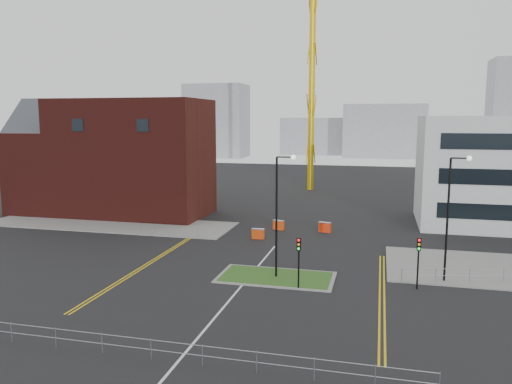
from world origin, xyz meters
TOP-DOWN VIEW (x-y plane):
  - ground at (0.00, 0.00)m, footprint 200.00×200.00m
  - pavement_left at (-20.00, 22.00)m, footprint 28.00×8.00m
  - island_kerb at (2.00, 8.00)m, footprint 8.60×4.60m
  - grass_island at (2.00, 8.00)m, footprint 8.00×4.00m
  - brick_building at (-22.97, 28.00)m, footprint 24.20×10.07m
  - tower_crane at (3.34, 53.66)m, footprint 51.65×13.88m
  - streetlamp_island at (2.22, 8.00)m, footprint 1.46×0.36m
  - streetlamp_right_near at (14.22, 10.00)m, footprint 1.46×0.36m
  - traffic_light_island at (4.00, 5.98)m, footprint 0.28×0.33m
  - traffic_light_right at (12.00, 7.98)m, footprint 0.28×0.33m
  - railing_front at (0.00, -6.00)m, footprint 24.05×0.05m
  - railing_left at (-11.00, 18.00)m, footprint 6.05×0.05m
  - centre_line at (0.00, 2.00)m, footprint 0.15×30.00m
  - yellow_left_a at (-9.00, 10.00)m, footprint 0.12×24.00m
  - yellow_left_b at (-8.70, 10.00)m, footprint 0.12×24.00m
  - yellow_right_a at (9.50, 6.00)m, footprint 0.12×20.00m
  - yellow_right_b at (9.80, 6.00)m, footprint 0.12×20.00m
  - skyline_a at (-40.00, 120.00)m, footprint 18.00×12.00m
  - skyline_b at (10.00, 130.00)m, footprint 24.00×12.00m
  - skyline_d at (-8.00, 140.00)m, footprint 30.00×12.00m
  - barrier_left at (-2.20, 19.47)m, footprint 1.23×0.47m
  - barrier_mid at (-1.07, 24.00)m, footprint 1.26×0.83m
  - barrier_right at (3.85, 24.00)m, footprint 1.31×0.69m

SIDE VIEW (x-z plane):
  - ground at x=0.00m, z-range 0.00..0.00m
  - centre_line at x=0.00m, z-range 0.00..0.01m
  - yellow_left_a at x=-9.00m, z-range 0.00..0.01m
  - yellow_left_b at x=-8.70m, z-range 0.00..0.01m
  - yellow_right_a at x=9.50m, z-range 0.00..0.01m
  - yellow_right_b at x=9.80m, z-range 0.00..0.01m
  - island_kerb at x=2.00m, z-range 0.00..0.08m
  - pavement_left at x=-20.00m, z-range 0.00..0.12m
  - grass_island at x=2.00m, z-range 0.00..0.12m
  - barrier_mid at x=-1.07m, z-range 0.04..1.05m
  - barrier_left at x=-2.20m, z-range 0.04..1.06m
  - barrier_right at x=3.85m, z-range 0.05..1.10m
  - railing_left at x=-11.00m, z-range 0.19..1.29m
  - railing_front at x=0.00m, z-range 0.23..1.33m
  - traffic_light_island at x=4.00m, z-range 0.74..4.39m
  - traffic_light_right at x=12.00m, z-range 0.74..4.39m
  - streetlamp_island at x=2.22m, z-range 0.82..10.00m
  - streetlamp_right_near at x=14.22m, z-range 0.82..10.00m
  - skyline_d at x=-8.00m, z-range 0.00..12.00m
  - brick_building at x=-22.97m, z-range -0.27..13.97m
  - skyline_b at x=10.00m, z-range 0.00..16.00m
  - skyline_a at x=-40.00m, z-range 0.00..22.00m
  - tower_crane at x=3.34m, z-range 7.80..49.90m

